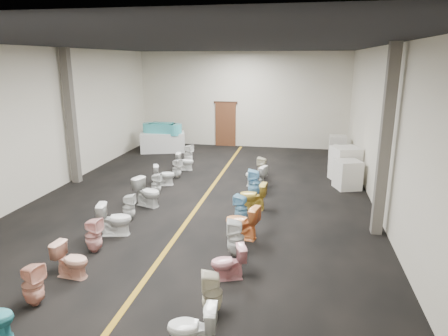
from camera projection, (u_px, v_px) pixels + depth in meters
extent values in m
plane|color=black|center=(203.00, 200.00, 12.10)|extent=(16.00, 16.00, 0.00)
plane|color=black|center=(200.00, 45.00, 10.92)|extent=(16.00, 16.00, 0.00)
plane|color=beige|center=(242.00, 100.00, 19.09)|extent=(10.00, 0.00, 10.00)
plane|color=beige|center=(4.00, 255.00, 3.93)|extent=(10.00, 0.00, 10.00)
plane|color=beige|center=(46.00, 121.00, 12.43)|extent=(0.00, 16.00, 16.00)
plane|color=beige|center=(384.00, 132.00, 10.59)|extent=(0.00, 16.00, 16.00)
cube|color=#996E16|center=(203.00, 200.00, 12.10)|extent=(0.12, 15.60, 0.01)
cube|color=#562D19|center=(226.00, 125.00, 19.49)|extent=(1.00, 0.10, 2.10)
cube|color=#331C11|center=(226.00, 102.00, 19.22)|extent=(1.15, 0.08, 0.10)
cube|color=#59544C|center=(71.00, 117.00, 13.33)|extent=(0.25, 0.25, 4.50)
cube|color=#59544C|center=(385.00, 143.00, 9.22)|extent=(0.25, 0.25, 4.50)
cube|color=silver|center=(163.00, 142.00, 18.39)|extent=(2.20, 1.58, 0.88)
cube|color=#3FAFB7|center=(162.00, 129.00, 18.23)|extent=(1.23, 0.71, 0.50)
cylinder|color=#3FAFB7|center=(150.00, 128.00, 18.36)|extent=(0.66, 0.66, 0.50)
cylinder|color=#3FAFB7|center=(175.00, 130.00, 18.09)|extent=(0.66, 0.66, 0.50)
cube|color=teal|center=(162.00, 125.00, 18.18)|extent=(1.02, 0.51, 0.20)
cube|color=silver|center=(348.00, 175.00, 13.06)|extent=(0.94, 0.94, 0.95)
cube|color=silver|center=(345.00, 164.00, 13.94)|extent=(1.11, 1.11, 1.19)
cube|color=beige|center=(340.00, 157.00, 15.66)|extent=(0.94, 0.94, 0.83)
cube|color=beige|center=(337.00, 147.00, 17.02)|extent=(0.72, 0.72, 0.99)
imported|color=#EDA58B|center=(33.00, 285.00, 6.82)|extent=(0.43, 0.42, 0.78)
imported|color=#F6B59A|center=(71.00, 260.00, 7.73)|extent=(0.73, 0.45, 0.71)
imported|color=beige|center=(93.00, 235.00, 8.73)|extent=(0.38, 0.38, 0.79)
imported|color=white|center=(115.00, 219.00, 9.60)|extent=(0.87, 0.62, 0.80)
imported|color=silver|center=(129.00, 207.00, 10.50)|extent=(0.35, 0.35, 0.71)
imported|color=silver|center=(148.00, 192.00, 11.52)|extent=(0.91, 0.69, 0.83)
imported|color=silver|center=(156.00, 184.00, 12.51)|extent=(0.32, 0.31, 0.69)
imported|color=white|center=(164.00, 175.00, 13.45)|extent=(0.80, 0.63, 0.72)
imported|color=silver|center=(177.00, 169.00, 14.25)|extent=(0.41, 0.41, 0.70)
imported|color=white|center=(185.00, 161.00, 15.32)|extent=(0.68, 0.42, 0.68)
imported|color=white|center=(188.00, 154.00, 16.28)|extent=(0.43, 0.42, 0.78)
imported|color=white|center=(192.00, 328.00, 5.74)|extent=(0.77, 0.50, 0.74)
imported|color=beige|center=(212.00, 293.00, 6.60)|extent=(0.43, 0.42, 0.76)
imported|color=pink|center=(228.00, 263.00, 7.66)|extent=(0.76, 0.59, 0.68)
imported|color=silver|center=(236.00, 238.00, 8.56)|extent=(0.43, 0.42, 0.82)
imported|color=#EF8945|center=(242.00, 222.00, 9.40)|extent=(0.89, 0.63, 0.82)
imported|color=#79BADE|center=(241.00, 208.00, 10.40)|extent=(0.42, 0.41, 0.73)
imported|color=gold|center=(253.00, 196.00, 11.28)|extent=(0.79, 0.48, 0.78)
imported|color=#85C6EE|center=(254.00, 183.00, 12.32)|extent=(0.42, 0.42, 0.86)
imported|color=white|center=(256.00, 176.00, 13.25)|extent=(0.84, 0.65, 0.75)
imported|color=beige|center=(262.00, 168.00, 14.22)|extent=(0.39, 0.39, 0.77)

